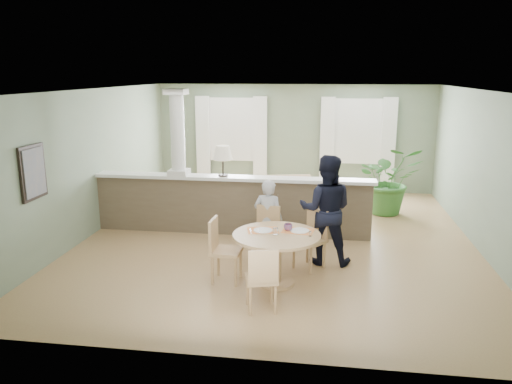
% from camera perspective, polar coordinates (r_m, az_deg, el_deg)
% --- Properties ---
extents(ground, '(8.00, 8.00, 0.00)m').
position_cam_1_polar(ground, '(9.27, 2.47, -5.34)').
color(ground, tan).
rests_on(ground, ground).
extents(room_shell, '(7.02, 8.02, 2.71)m').
position_cam_1_polar(room_shell, '(9.47, 2.78, 6.34)').
color(room_shell, gray).
rests_on(room_shell, ground).
extents(pony_wall, '(5.32, 0.38, 2.70)m').
position_cam_1_polar(pony_wall, '(9.40, -3.36, -0.59)').
color(pony_wall, brown).
rests_on(pony_wall, ground).
extents(sofa, '(2.97, 1.65, 0.82)m').
position_cam_1_polar(sofa, '(10.50, 0.85, -0.72)').
color(sofa, '#8D6C4C').
rests_on(sofa, ground).
extents(houseplant, '(1.46, 1.31, 1.48)m').
position_cam_1_polar(houseplant, '(11.08, 14.95, 1.34)').
color(houseplant, '#336C2B').
rests_on(houseplant, ground).
extents(dining_table, '(1.26, 1.26, 0.86)m').
position_cam_1_polar(dining_table, '(7.17, 2.41, -5.98)').
color(dining_table, tan).
rests_on(dining_table, ground).
extents(chair_far_boy, '(0.49, 0.49, 0.91)m').
position_cam_1_polar(chair_far_boy, '(8.04, 1.16, -4.55)').
color(chair_far_boy, tan).
rests_on(chair_far_boy, ground).
extents(chair_far_man, '(0.59, 0.59, 0.93)m').
position_cam_1_polar(chair_far_man, '(7.85, 6.48, -5.02)').
color(chair_far_man, tan).
rests_on(chair_far_man, ground).
extents(chair_near, '(0.49, 0.49, 0.88)m').
position_cam_1_polar(chair_near, '(6.40, 0.69, -9.64)').
color(chair_near, tan).
rests_on(chair_near, ground).
extents(chair_side, '(0.44, 0.44, 0.94)m').
position_cam_1_polar(chair_side, '(7.33, -3.97, -6.28)').
color(chair_side, tan).
rests_on(chair_side, ground).
extents(child_person, '(0.53, 0.39, 1.32)m').
position_cam_1_polar(child_person, '(8.16, 1.40, -3.11)').
color(child_person, '#A3A3A8').
rests_on(child_person, ground).
extents(man_person, '(0.89, 0.71, 1.76)m').
position_cam_1_polar(man_person, '(7.96, 7.98, -2.03)').
color(man_person, black).
rests_on(man_person, ground).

